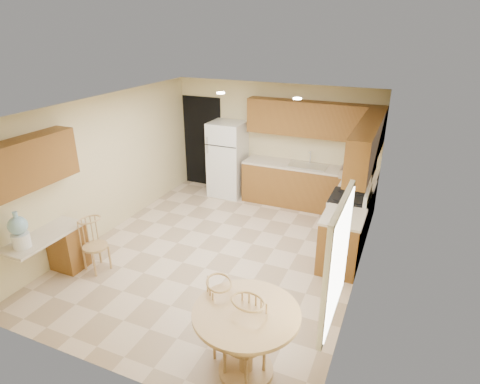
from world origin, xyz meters
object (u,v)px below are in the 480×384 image
at_px(refrigerator, 228,159).
at_px(water_crock, 19,231).
at_px(chair_table_a, 220,313).
at_px(stove, 348,220).
at_px(chair_table_b, 241,339).
at_px(chair_desk, 90,243).
at_px(dining_table, 246,333).

bearing_deg(refrigerator, water_crock, -103.26).
bearing_deg(chair_table_a, refrigerator, 166.53).
xyz_separation_m(chair_table_a, water_crock, (-3.01, -0.06, 0.44)).
relative_size(refrigerator, stove, 1.53).
distance_m(chair_table_a, chair_table_b, 0.49).
xyz_separation_m(refrigerator, chair_desk, (-0.60, -3.68, -0.30)).
bearing_deg(dining_table, chair_table_b, -90.00).
bearing_deg(water_crock, chair_table_b, -4.02).
bearing_deg(dining_table, chair_table_a, 157.61).
xyz_separation_m(stove, chair_table_b, (-0.52, -3.47, 0.13)).
height_order(refrigerator, stove, refrigerator).
bearing_deg(chair_desk, chair_table_b, 86.14).
xyz_separation_m(chair_table_b, chair_desk, (-2.95, 1.01, -0.07)).
xyz_separation_m(dining_table, water_crock, (-3.40, 0.10, 0.46)).
xyz_separation_m(refrigerator, water_crock, (-1.05, -4.45, 0.18)).
bearing_deg(refrigerator, chair_table_a, -65.94).
xyz_separation_m(dining_table, chair_desk, (-2.95, 0.87, -0.03)).
bearing_deg(chair_desk, stove, 140.37).
relative_size(dining_table, chair_desk, 1.32).
relative_size(stove, chair_desk, 1.25).
height_order(chair_table_b, chair_desk, chair_table_b).
xyz_separation_m(chair_desk, water_crock, (-0.45, -0.77, 0.48)).
height_order(stove, chair_table_b, stove).
bearing_deg(water_crock, chair_table_a, 1.11).
xyz_separation_m(chair_table_a, chair_desk, (-2.56, 0.71, -0.05)).
bearing_deg(chair_table_b, water_crock, 13.47).
bearing_deg(chair_table_a, stove, 126.44).
height_order(chair_desk, water_crock, water_crock).
bearing_deg(chair_table_a, water_crock, -126.42).
bearing_deg(water_crock, refrigerator, 76.74).
bearing_deg(dining_table, refrigerator, 117.29).
relative_size(refrigerator, chair_table_a, 1.76).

